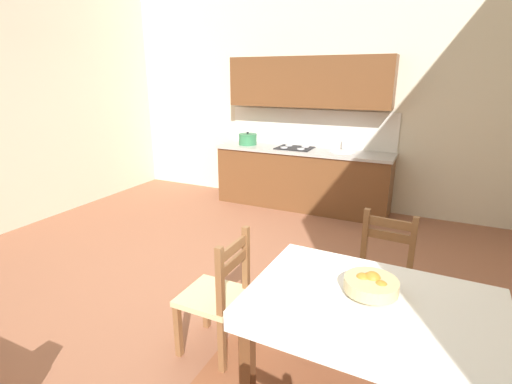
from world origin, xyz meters
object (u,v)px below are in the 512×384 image
Objects in this scene: dining_table at (371,320)px; dining_chair_tv_side at (217,296)px; dining_chair_kitchen_side at (381,277)px; kitchen_cabinetry at (303,152)px; fruit_bowl at (371,285)px.

dining_table is 1.49× the size of dining_chair_tv_side.
dining_chair_kitchen_side and dining_chair_tv_side have the same top height.
dining_chair_kitchen_side is 1.00× the size of dining_chair_tv_side.
kitchen_cabinetry is 3.73m from dining_table.
kitchen_cabinetry reaches higher than dining_chair_kitchen_side.
kitchen_cabinetry is 2.99m from dining_chair_kitchen_side.
kitchen_cabinetry reaches higher than dining_table.
dining_table is at bearing -62.78° from fruit_bowl.
dining_chair_kitchen_side is 1.27m from dining_chair_tv_side.
dining_chair_tv_side is 1.09m from fruit_bowl.
kitchen_cabinetry is 8.70× the size of fruit_bowl.
fruit_bowl is at bearing 117.22° from dining_table.
fruit_bowl is (1.03, -0.02, 0.37)m from dining_chair_tv_side.
fruit_bowl is (1.52, -3.34, -0.04)m from kitchen_cabinetry.
kitchen_cabinetry reaches higher than fruit_bowl.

